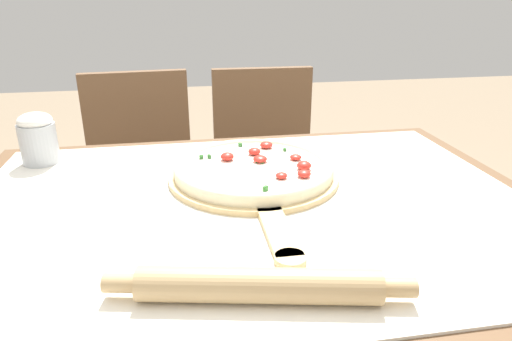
{
  "coord_description": "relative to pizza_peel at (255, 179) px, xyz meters",
  "views": [
    {
      "loc": [
        -0.13,
        -0.79,
        1.16
      ],
      "look_at": [
        0.02,
        0.09,
        0.8
      ],
      "focal_mm": 32.0,
      "sensor_mm": 36.0,
      "label": 1
    }
  ],
  "objects": [
    {
      "name": "dining_table",
      "position": [
        -0.02,
        -0.1,
        -0.14
      ],
      "size": [
        1.17,
        0.86,
        0.77
      ],
      "color": "brown",
      "rests_on": "ground_plane"
    },
    {
      "name": "pizza_peel",
      "position": [
        0.0,
        0.0,
        0.0
      ],
      "size": [
        0.37,
        0.55,
        0.01
      ],
      "color": "tan",
      "rests_on": "towel_cloth"
    },
    {
      "name": "pizza",
      "position": [
        0.0,
        0.02,
        0.02
      ],
      "size": [
        0.34,
        0.34,
        0.04
      ],
      "color": "beige",
      "rests_on": "pizza_peel"
    },
    {
      "name": "chair_left",
      "position": [
        -0.3,
        0.72,
        -0.27
      ],
      "size": [
        0.43,
        0.43,
        0.88
      ],
      "rotation": [
        0.0,
        0.0,
        0.08
      ],
      "color": "brown",
      "rests_on": "ground_plane"
    },
    {
      "name": "towel_cloth",
      "position": [
        -0.02,
        -0.1,
        -0.01
      ],
      "size": [
        1.09,
        0.78,
        0.0
      ],
      "color": "white",
      "rests_on": "dining_table"
    },
    {
      "name": "rolling_pin",
      "position": [
        -0.06,
        -0.4,
        0.02
      ],
      "size": [
        0.41,
        0.11,
        0.05
      ],
      "rotation": [
        0.0,
        0.0,
        -0.2
      ],
      "color": "tan",
      "rests_on": "towel_cloth"
    },
    {
      "name": "chair_right",
      "position": [
        0.16,
        0.72,
        -0.27
      ],
      "size": [
        0.41,
        0.41,
        0.88
      ],
      "rotation": [
        0.0,
        0.0,
        -0.02
      ],
      "color": "brown",
      "rests_on": "ground_plane"
    },
    {
      "name": "flour_cup",
      "position": [
        -0.48,
        0.2,
        0.06
      ],
      "size": [
        0.08,
        0.08,
        0.12
      ],
      "color": "#B2B7BC",
      "rests_on": "towel_cloth"
    }
  ]
}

